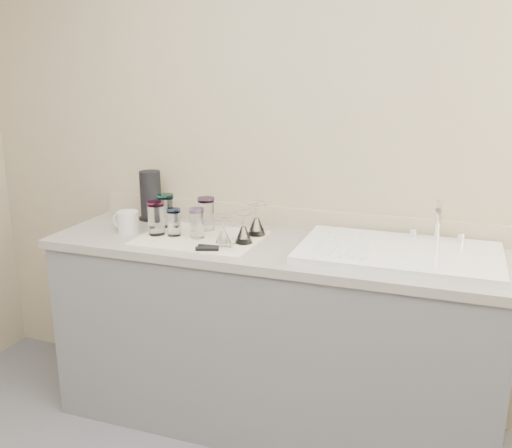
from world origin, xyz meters
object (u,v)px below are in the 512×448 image
at_px(sink_unit, 399,253).
at_px(goblet_back_right, 257,224).
at_px(white_mug, 127,222).
at_px(tumbler_blue, 174,222).
at_px(goblet_front_right, 244,232).
at_px(tumbler_lavender, 197,223).
at_px(tumbler_teal, 166,210).
at_px(tumbler_purple, 206,214).
at_px(tumbler_magenta, 156,218).
at_px(can_opener, 215,248).
at_px(paper_towel_roll, 151,196).
at_px(goblet_front_left, 223,233).

height_order(sink_unit, goblet_back_right, sink_unit).
bearing_deg(white_mug, tumbler_blue, 0.67).
bearing_deg(goblet_front_right, white_mug, -179.56).
bearing_deg(tumbler_lavender, sink_unit, 3.20).
xyz_separation_m(tumbler_teal, tumbler_lavender, (0.23, -0.12, -0.01)).
xyz_separation_m(tumbler_purple, tumbler_magenta, (-0.19, -0.15, 0.00)).
bearing_deg(goblet_front_right, goblet_back_right, 85.21).
bearing_deg(tumbler_lavender, goblet_back_right, 29.48).
xyz_separation_m(tumbler_teal, can_opener, (0.38, -0.27, -0.07)).
height_order(white_mug, paper_towel_roll, paper_towel_roll).
xyz_separation_m(tumbler_magenta, paper_towel_roll, (-0.18, 0.26, 0.03)).
xyz_separation_m(goblet_back_right, can_opener, (-0.09, -0.28, -0.04)).
distance_m(tumbler_purple, goblet_front_left, 0.23).
bearing_deg(tumbler_magenta, tumbler_teal, 100.35).
height_order(tumbler_purple, can_opener, tumbler_purple).
bearing_deg(tumbler_blue, tumbler_magenta, -172.36).
xyz_separation_m(goblet_back_right, paper_towel_roll, (-0.62, 0.11, 0.06)).
relative_size(goblet_front_right, can_opener, 0.87).
height_order(tumbler_purple, white_mug, tumbler_purple).
height_order(tumbler_magenta, tumbler_lavender, tumbler_magenta).
distance_m(sink_unit, tumbler_teal, 1.13).
relative_size(tumbler_blue, goblet_front_right, 0.89).
bearing_deg(tumbler_purple, goblet_back_right, 0.63).
bearing_deg(goblet_back_right, sink_unit, -7.42).
bearing_deg(tumbler_blue, goblet_back_right, 21.72).
relative_size(tumbler_purple, goblet_front_left, 1.25).
xyz_separation_m(tumbler_purple, white_mug, (-0.35, -0.14, -0.04)).
bearing_deg(goblet_back_right, tumbler_magenta, -160.85).
bearing_deg(tumbler_purple, tumbler_lavender, -84.09).
bearing_deg(paper_towel_roll, goblet_front_right, -22.50).
bearing_deg(tumbler_lavender, tumbler_blue, -177.32).
bearing_deg(white_mug, sink_unit, 2.66).
xyz_separation_m(goblet_front_right, white_mug, (-0.59, -0.00, -0.00)).
distance_m(can_opener, paper_towel_roll, 0.67).
xyz_separation_m(white_mug, paper_towel_roll, (-0.02, 0.26, 0.07)).
bearing_deg(tumbler_teal, goblet_front_left, -22.42).
height_order(tumbler_magenta, paper_towel_roll, paper_towel_roll).
relative_size(can_opener, paper_towel_roll, 0.65).
bearing_deg(paper_towel_roll, white_mug, -86.38).
xyz_separation_m(sink_unit, goblet_front_left, (-0.76, -0.08, 0.03)).
xyz_separation_m(tumbler_magenta, white_mug, (-0.16, 0.01, -0.04)).
bearing_deg(white_mug, goblet_back_right, 13.49).
relative_size(goblet_back_right, can_opener, 0.94).
bearing_deg(tumbler_teal, sink_unit, -3.78).
distance_m(tumbler_teal, paper_towel_roll, 0.20).
distance_m(goblet_front_right, white_mug, 0.59).
relative_size(tumbler_lavender, goblet_front_right, 0.97).
height_order(sink_unit, tumbler_purple, sink_unit).
distance_m(tumbler_teal, tumbler_magenta, 0.14).
xyz_separation_m(goblet_front_left, goblet_front_right, (0.09, 0.02, 0.01)).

